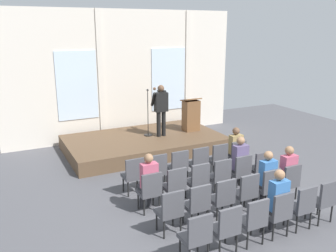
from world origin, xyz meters
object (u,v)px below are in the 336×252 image
object	(u,v)px
chair_r0_c5	(236,155)
audience_r2_c4	(266,176)
audience_r0_c5	(234,147)
chair_r3_c5	(323,199)
chair_r0_c3	(198,161)
chair_r3_c0	(197,235)
speaker	(161,107)
mic_stand	(148,126)
chair_r1_c1	(175,184)
chair_r3_c3	(278,211)
chair_r2_c3	(246,191)
audience_r2_c5	(286,171)
audience_r3_c3	(276,199)
chair_r1_c2	(198,179)
chair_r1_c5	(260,166)
chair_r0_c1	(156,169)
chair_r1_c4	(240,170)
chair_r3_c2	(253,219)
lectern	(191,115)
chair_r2_c2	(222,197)
audience_r1_c4	(239,161)
chair_r2_c4	(268,186)
chair_r1_c0	(150,189)
chair_r0_c2	(178,165)
chair_r2_c0	(170,209)
chair_r2_c1	(197,203)
chair_r2_c5	(288,181)
chair_r3_c4	(302,205)
chair_r0_c4	(218,158)
chair_r0_c0	(134,173)
audience_r1_c0	(148,179)
chair_r1_c3	(220,175)

from	to	relation	value
chair_r0_c5	audience_r2_c4	world-z (taller)	audience_r2_c4
audience_r0_c5	chair_r3_c5	xyz separation A→B (m)	(0.00, -3.02, -0.19)
chair_r0_c3	chair_r3_c0	size ratio (longest dim) A/B	1.00
speaker	mic_stand	size ratio (longest dim) A/B	1.09
chair_r1_c1	chair_r3_c3	size ratio (longest dim) A/B	1.00
chair_r2_c3	audience_r2_c5	size ratio (longest dim) A/B	0.70
chair_r3_c0	audience_r3_c3	bearing A→B (deg)	2.52
chair_r1_c2	chair_r1_c5	size ratio (longest dim) A/B	1.00
chair_r0_c1	chair_r0_c3	world-z (taller)	same
chair_r0_c1	chair_r2_c3	bearing A→B (deg)	-58.53
chair_r1_c4	audience_r3_c3	bearing A→B (deg)	-107.69
chair_r3_c0	chair_r3_c2	xyz separation A→B (m)	(1.20, 0.00, 0.00)
lectern	chair_r2_c2	size ratio (longest dim) A/B	1.23
audience_r2_c4	audience_r3_c3	distance (m)	1.15
chair_r3_c0	audience_r3_c3	size ratio (longest dim) A/B	0.69
audience_r1_c4	chair_r3_c5	distance (m)	2.14
audience_r1_c4	chair_r2_c4	world-z (taller)	audience_r1_c4
chair_r1_c0	chair_r3_c2	world-z (taller)	same
chair_r3_c0	chair_r1_c1	bearing A→B (deg)	72.98
chair_r0_c2	chair_r2_c0	size ratio (longest dim) A/B	1.00
chair_r1_c1	chair_r2_c1	world-z (taller)	same
chair_r0_c1	chair_r3_c3	world-z (taller)	same
chair_r1_c0	chair_r1_c1	xyz separation A→B (m)	(0.60, 0.00, 0.00)
mic_stand	chair_r1_c1	bearing A→B (deg)	-105.14
chair_r2_c5	chair_r3_c0	xyz separation A→B (m)	(-3.00, -0.98, 0.00)
chair_r0_c3	chair_r2_c3	distance (m)	1.96
audience_r2_c4	chair_r3_c4	size ratio (longest dim) A/B	1.41
chair_r2_c3	chair_r0_c2	bearing A→B (deg)	107.02
chair_r0_c4	chair_r3_c0	xyz separation A→B (m)	(-2.40, -2.94, 0.00)
audience_r3_c3	chair_r1_c4	bearing A→B (deg)	72.31
chair_r1_c0	chair_r1_c1	distance (m)	0.60
lectern	chair_r3_c0	bearing A→B (deg)	-118.99
chair_r1_c0	chair_r1_c1	bearing A→B (deg)	0.00
chair_r0_c0	audience_r1_c0	bearing A→B (deg)	-90.00
mic_stand	chair_r3_c4	world-z (taller)	mic_stand
chair_r0_c0	chair_r2_c2	size ratio (longest dim) A/B	1.00
chair_r1_c5	chair_r3_c0	distance (m)	3.58
chair_r0_c2	chair_r2_c0	xyz separation A→B (m)	(-1.20, -1.96, 0.00)
speaker	chair_r0_c5	distance (m)	3.08
chair_r2_c0	chair_r0_c1	bearing A→B (deg)	72.98
chair_r0_c3	chair_r1_c1	bearing A→B (deg)	-140.75
chair_r2_c1	chair_r2_c4	world-z (taller)	same
chair_r1_c0	chair_r0_c4	bearing A→B (deg)	22.22
chair_r1_c4	chair_r2_c3	distance (m)	1.15
chair_r2_c0	audience_r2_c4	bearing A→B (deg)	1.93
chair_r0_c1	chair_r3_c3	distance (m)	3.18
chair_r1_c2	chair_r3_c4	world-z (taller)	same
chair_r0_c3	chair_r1_c2	bearing A→B (deg)	-121.47
speaker	chair_r1_c3	distance (m)	3.88
chair_r1_c1	chair_r2_c3	size ratio (longest dim) A/B	1.00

